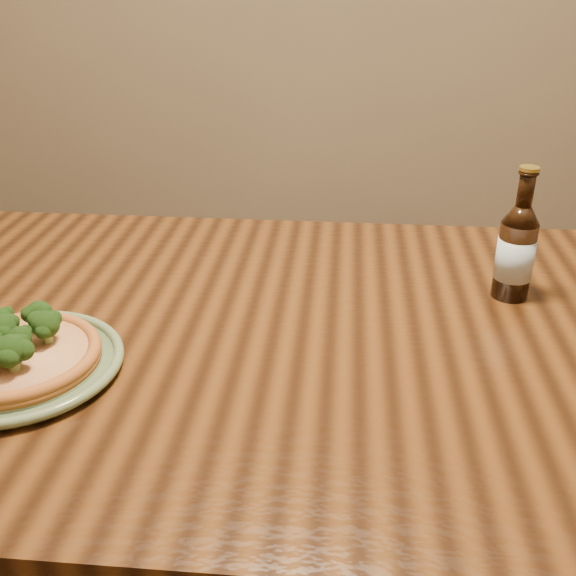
# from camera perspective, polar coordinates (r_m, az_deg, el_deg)

# --- Properties ---
(table) EXTENTS (1.60, 0.90, 0.75)m
(table) POSITION_cam_1_polar(r_m,az_deg,el_deg) (1.06, 4.64, -7.98)
(table) COLOR #48280F
(table) RESTS_ON ground
(plate) EXTENTS (0.28, 0.28, 0.02)m
(plate) POSITION_cam_1_polar(r_m,az_deg,el_deg) (0.98, -21.90, -6.05)
(plate) COLOR #637954
(plate) RESTS_ON table
(pizza) EXTENTS (0.22, 0.22, 0.07)m
(pizza) POSITION_cam_1_polar(r_m,az_deg,el_deg) (0.97, -22.17, -5.05)
(pizza) COLOR #A85D26
(pizza) RESTS_ON plate
(beer_bottle) EXTENTS (0.06, 0.06, 0.22)m
(beer_bottle) POSITION_cam_1_polar(r_m,az_deg,el_deg) (1.13, 18.74, 3.01)
(beer_bottle) COLOR black
(beer_bottle) RESTS_ON table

